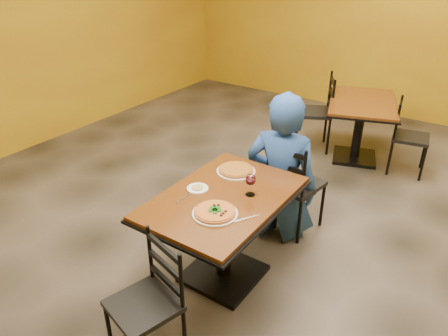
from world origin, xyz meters
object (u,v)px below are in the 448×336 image
Objects in this scene: chair_main_near at (143,306)px; diner at (282,166)px; plate_main at (215,214)px; table_main at (224,218)px; side_plate at (198,188)px; plate_far at (236,171)px; table_second at (360,117)px; pizza_far at (236,169)px; chair_main_far at (296,184)px; chair_second_left at (313,112)px; chair_second_right at (411,138)px; wine_glass at (251,184)px; pizza_main at (215,212)px.

diner is (0.05, 1.69, 0.25)m from chair_main_near.
table_main is at bearing 110.77° from plate_main.
plate_far is at bearing 77.29° from side_plate.
side_plate is at bearing -97.66° from table_second.
chair_main_near reaches higher than table_main.
pizza_far reaches higher than plate_main.
table_main is 0.92× the size of diner.
chair_main_near is at bearing 77.08° from diner.
table_main is 0.89m from chair_main_near.
plate_main is at bearing 99.31° from chair_main_near.
table_main is 4.39× the size of pizza_far.
table_second is 1.87m from diner.
side_plate is (-0.21, -0.03, 0.20)m from table_main.
chair_main_far is at bearing 86.74° from plate_main.
chair_main_near is 2.70× the size of plate_main.
diner is at bearing 85.28° from table_main.
table_second is at bearing 103.31° from chair_main_near.
chair_second_left is 1.20m from chair_second_right.
chair_main_far is 2.93× the size of plate_far.
wine_glass is at bearing -13.79° from chair_second_left.
wine_glass is (0.15, 0.12, 0.28)m from table_main.
wine_glass reaches higher than side_plate.
chair_main_far is at bearing 64.12° from plate_far.
wine_glass reaches higher than chair_main_far.
table_main is 1.44× the size of chair_second_right.
chair_second_left is 3.12× the size of plate_far.
side_plate is (-0.09, -0.39, -0.02)m from pizza_far.
pizza_far is (-0.87, -2.31, 0.34)m from chair_second_right.
pizza_far is at bearing 109.79° from plate_main.
chair_second_right is 2.49m from plate_far.
chair_main_far is 0.26m from diner.
chair_main_near is at bearing -96.16° from plate_main.
plate_far is (-0.28, -2.31, 0.20)m from table_second.
diner is 1.04m from plate_main.
table_second is 2.34m from pizza_far.
plate_far and side_plate have the same top height.
plate_main is 1.72× the size of wine_glass.
wine_glass reaches higher than chair_second_right.
side_plate is (-0.30, 0.20, -0.02)m from pizza_main.
chair_main_near is at bearing -88.95° from table_main.
pizza_far is at bearing 180.00° from plate_far.
chair_second_left is 6.05× the size of side_plate.
diner is 0.88m from side_plate.
pizza_main is at bearing -16.58° from chair_second_left.
chair_second_right is 2.99m from plate_main.
diner is (-0.08, -1.87, 0.11)m from table_second.
chair_second_right is (0.59, 1.74, -0.03)m from chair_main_far.
chair_main_near is 1.10m from wine_glass.
plate_far is at bearing 139.26° from wine_glass.
table_second is 2.34m from plate_far.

